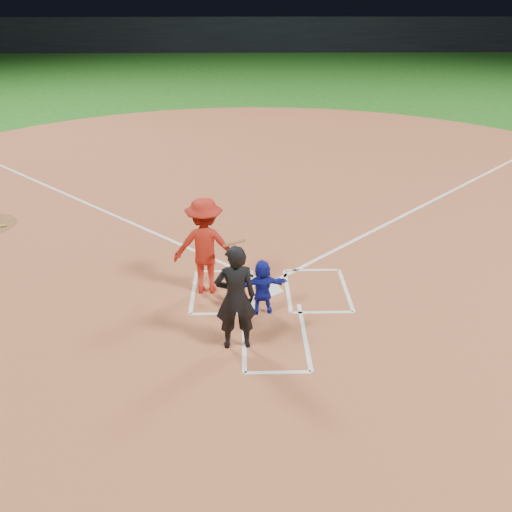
{
  "coord_description": "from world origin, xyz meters",
  "views": [
    {
      "loc": [
        -0.55,
        -10.42,
        5.75
      ],
      "look_at": [
        -0.3,
        -0.4,
        1.0
      ],
      "focal_mm": 40.0,
      "sensor_mm": 36.0,
      "label": 1
    }
  ],
  "objects_px": {
    "umpire": "(236,298)",
    "batter_at_plate": "(205,246)",
    "catcher": "(262,287)",
    "home_plate": "(270,290)"
  },
  "relations": [
    {
      "from": "catcher",
      "to": "batter_at_plate",
      "type": "relative_size",
      "value": 0.54
    },
    {
      "from": "batter_at_plate",
      "to": "catcher",
      "type": "bearing_deg",
      "value": -39.03
    },
    {
      "from": "catcher",
      "to": "batter_at_plate",
      "type": "xyz_separation_m",
      "value": [
        -1.12,
        0.91,
        0.46
      ]
    },
    {
      "from": "umpire",
      "to": "batter_at_plate",
      "type": "xyz_separation_m",
      "value": [
        -0.63,
        2.05,
        0.04
      ]
    },
    {
      "from": "umpire",
      "to": "batter_at_plate",
      "type": "height_order",
      "value": "batter_at_plate"
    },
    {
      "from": "batter_at_plate",
      "to": "umpire",
      "type": "bearing_deg",
      "value": -73.01
    },
    {
      "from": "home_plate",
      "to": "batter_at_plate",
      "type": "height_order",
      "value": "batter_at_plate"
    },
    {
      "from": "home_plate",
      "to": "catcher",
      "type": "height_order",
      "value": "catcher"
    },
    {
      "from": "home_plate",
      "to": "umpire",
      "type": "distance_m",
      "value": 2.32
    },
    {
      "from": "home_plate",
      "to": "catcher",
      "type": "distance_m",
      "value": 1.03
    }
  ]
}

